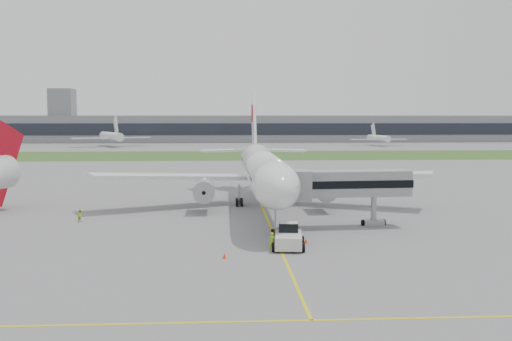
{
  "coord_description": "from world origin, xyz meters",
  "views": [
    {
      "loc": [
        -5.4,
        -74.26,
        12.56
      ],
      "look_at": [
        -1.07,
        2.0,
        5.56
      ],
      "focal_mm": 40.0,
      "sensor_mm": 36.0,
      "label": 1
    }
  ],
  "objects": [
    {
      "name": "safety_cone_right",
      "position": [
        2.87,
        -17.88,
        0.25
      ],
      "size": [
        0.36,
        0.36,
        0.49
      ],
      "primitive_type": "cone",
      "color": "#FF330D",
      "rests_on": "ground"
    },
    {
      "name": "jet_bridge",
      "position": [
        8.41,
        -9.78,
        4.99
      ],
      "size": [
        14.56,
        5.08,
        6.74
      ],
      "rotation": [
        0.0,
        0.0,
        0.07
      ],
      "color": "#969698",
      "rests_on": "ground"
    },
    {
      "name": "distant_aircraft_right",
      "position": [
        65.7,
        184.21,
        0.0
      ],
      "size": [
        28.59,
        25.81,
        10.1
      ],
      "primitive_type": null,
      "rotation": [
        0.0,
        0.0,
        0.1
      ],
      "color": "white",
      "rests_on": "ground"
    },
    {
      "name": "ground_crew_far",
      "position": [
        -22.9,
        -4.58,
        0.76
      ],
      "size": [
        0.85,
        0.92,
        1.51
      ],
      "primitive_type": "imported",
      "rotation": [
        0.0,
        0.0,
        1.08
      ],
      "color": "#AFCF22",
      "rests_on": "ground"
    },
    {
      "name": "apron_markings",
      "position": [
        0.0,
        -5.0,
        0.0
      ],
      "size": [
        70.0,
        70.0,
        0.04
      ],
      "primitive_type": null,
      "color": "yellow",
      "rests_on": "ground"
    },
    {
      "name": "control_tower",
      "position": [
        -90.0,
        232.0,
        0.0
      ],
      "size": [
        12.0,
        12.0,
        56.0
      ],
      "primitive_type": null,
      "color": "gray",
      "rests_on": "ground"
    },
    {
      "name": "pushback_tug",
      "position": [
        0.85,
        -19.91,
        1.08
      ],
      "size": [
        3.53,
        4.84,
        2.34
      ],
      "rotation": [
        0.0,
        0.0,
        -0.11
      ],
      "color": "silver",
      "rests_on": "ground"
    },
    {
      "name": "grass_strip",
      "position": [
        0.0,
        120.0,
        0.01
      ],
      "size": [
        600.0,
        50.0,
        0.02
      ],
      "primitive_type": "cube",
      "color": "#365B22",
      "rests_on": "ground"
    },
    {
      "name": "ground",
      "position": [
        0.0,
        0.0,
        0.0
      ],
      "size": [
        600.0,
        600.0,
        0.0
      ],
      "primitive_type": "plane",
      "color": "slate",
      "rests_on": "ground"
    },
    {
      "name": "distant_aircraft_left",
      "position": [
        -55.48,
        183.21,
        0.0
      ],
      "size": [
        44.44,
        42.41,
        13.32
      ],
      "primitive_type": null,
      "rotation": [
        0.0,
        0.0,
        0.43
      ],
      "color": "white",
      "rests_on": "ground"
    },
    {
      "name": "terminal_building",
      "position": [
        0.0,
        229.87,
        7.0
      ],
      "size": [
        320.0,
        22.3,
        14.0
      ],
      "color": "gray",
      "rests_on": "ground"
    },
    {
      "name": "airliner",
      "position": [
        0.0,
        4.87,
        5.66
      ],
      "size": [
        48.13,
        53.95,
        17.88
      ],
      "color": "white",
      "rests_on": "ground"
    },
    {
      "name": "ground_crew_near",
      "position": [
        -0.89,
        -21.1,
        0.9
      ],
      "size": [
        0.77,
        0.64,
        1.8
      ],
      "primitive_type": "imported",
      "rotation": [
        0.0,
        0.0,
        3.51
      ],
      "color": "#96C721",
      "rests_on": "ground"
    },
    {
      "name": "safety_cone_left",
      "position": [
        -5.39,
        -23.96,
        0.25
      ],
      "size": [
        0.37,
        0.37,
        0.51
      ],
      "primitive_type": "cone",
      "color": "#FF330D",
      "rests_on": "ground"
    }
  ]
}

